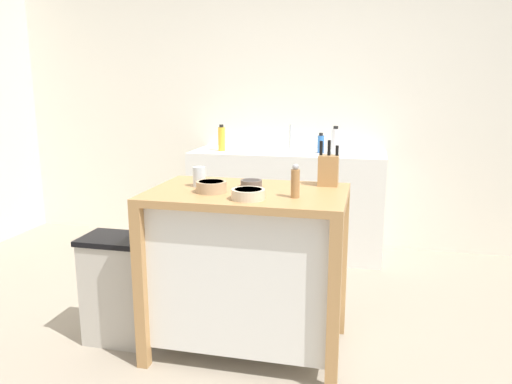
{
  "coord_description": "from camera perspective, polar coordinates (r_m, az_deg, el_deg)",
  "views": [
    {
      "loc": [
        0.53,
        -2.35,
        1.47
      ],
      "look_at": [
        -0.1,
        0.34,
        0.87
      ],
      "focal_mm": 34.64,
      "sensor_mm": 36.0,
      "label": 1
    }
  ],
  "objects": [
    {
      "name": "wall_back",
      "position": [
        4.57,
        6.58,
        10.11
      ],
      "size": [
        5.82,
        0.1,
        2.6
      ],
      "primitive_type": "cube",
      "color": "silver",
      "rests_on": "ground"
    },
    {
      "name": "bowl_stoneware_deep",
      "position": [
        2.59,
        -5.17,
        0.65
      ],
      "size": [
        0.16,
        0.16,
        0.06
      ],
      "color": "tan",
      "rests_on": "kitchen_island"
    },
    {
      "name": "bottle_hand_soap",
      "position": [
        4.33,
        -4.0,
        6.18
      ],
      "size": [
        0.06,
        0.06,
        0.23
      ],
      "color": "yellow",
      "rests_on": "sink_counter"
    },
    {
      "name": "bowl_ceramic_small",
      "position": [
        2.42,
        -0.91,
        -0.22
      ],
      "size": [
        0.17,
        0.17,
        0.05
      ],
      "color": "beige",
      "rests_on": "kitchen_island"
    },
    {
      "name": "bottle_dish_soap",
      "position": [
        4.17,
        9.15,
        5.85
      ],
      "size": [
        0.07,
        0.07,
        0.23
      ],
      "color": "white",
      "rests_on": "sink_counter"
    },
    {
      "name": "sink_counter",
      "position": [
        4.37,
        3.62,
        -1.17
      ],
      "size": [
        1.66,
        0.6,
        0.9
      ],
      "color": "silver",
      "rests_on": "ground"
    },
    {
      "name": "bottle_spray_cleaner",
      "position": [
        4.22,
        7.49,
        5.55
      ],
      "size": [
        0.06,
        0.06,
        0.17
      ],
      "color": "blue",
      "rests_on": "sink_counter"
    },
    {
      "name": "bowl_ceramic_wide",
      "position": [
        2.7,
        -0.55,
        1.0
      ],
      "size": [
        0.12,
        0.12,
        0.04
      ],
      "color": "#564C47",
      "rests_on": "kitchen_island"
    },
    {
      "name": "knife_block",
      "position": [
        2.77,
        8.36,
        2.57
      ],
      "size": [
        0.11,
        0.09,
        0.25
      ],
      "color": "#AD7F4C",
      "rests_on": "kitchen_island"
    },
    {
      "name": "trash_bin",
      "position": [
        3.02,
        -15.78,
        -10.65
      ],
      "size": [
        0.36,
        0.28,
        0.63
      ],
      "color": "#B7B2A8",
      "rests_on": "ground"
    },
    {
      "name": "pepper_grinder",
      "position": [
        2.46,
        4.56,
        1.18
      ],
      "size": [
        0.04,
        0.04,
        0.17
      ],
      "color": "#9E7042",
      "rests_on": "kitchen_island"
    },
    {
      "name": "ground_plane",
      "position": [
        2.82,
        0.38,
        -19.08
      ],
      "size": [
        6.82,
        6.82,
        0.0
      ],
      "primitive_type": "plane",
      "color": "gray",
      "rests_on": "ground"
    },
    {
      "name": "drinking_cup",
      "position": [
        2.74,
        -6.58,
        1.76
      ],
      "size": [
        0.07,
        0.07,
        0.11
      ],
      "color": "silver",
      "rests_on": "kitchen_island"
    },
    {
      "name": "sink_faucet",
      "position": [
        4.41,
        4.02,
        6.33
      ],
      "size": [
        0.02,
        0.02,
        0.22
      ],
      "color": "#B7BCC1",
      "rests_on": "sink_counter"
    },
    {
      "name": "kitchen_island",
      "position": [
        2.74,
        -0.96,
        -8.17
      ],
      "size": [
        1.05,
        0.67,
        0.92
      ],
      "color": "#AD7F4C",
      "rests_on": "ground"
    }
  ]
}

